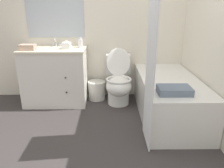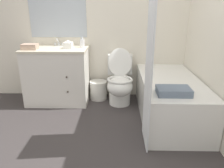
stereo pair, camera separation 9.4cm
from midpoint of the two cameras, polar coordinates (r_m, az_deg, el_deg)
ground_plane at (r=2.33m, az=-1.60°, el=-18.28°), size 14.00×14.00×0.00m
wall_back at (r=3.53m, az=-0.46°, el=16.64°), size 8.00×0.06×2.50m
wall_right at (r=2.91m, az=25.62°, el=14.17°), size 0.05×2.66×2.50m
vanity_cabinet at (r=3.47m, az=-13.24°, el=2.37°), size 0.95×0.61×0.85m
sink_faucet at (r=3.55m, az=-13.04°, el=10.28°), size 0.14×0.12×0.12m
toilet at (r=3.34m, az=2.87°, el=0.34°), size 0.38×0.64×0.84m
bathtub at (r=3.05m, az=15.54°, el=-3.53°), size 0.75×1.56×0.54m
shower_curtain at (r=2.18m, az=11.10°, el=8.51°), size 0.02×0.43×2.04m
wastebasket at (r=3.56m, az=-2.81°, el=-1.57°), size 0.28×0.28×0.30m
tissue_box at (r=3.30m, az=-10.53°, el=9.96°), size 0.12×0.15×0.11m
soap_dispenser at (r=3.34m, az=-6.97°, el=10.59°), size 0.07×0.07×0.15m
hand_towel_folded at (r=3.34m, az=-19.91°, el=9.14°), size 0.22×0.15×0.08m
bath_towel_folded at (r=2.44m, az=16.84°, el=-1.77°), size 0.36×0.23×0.08m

